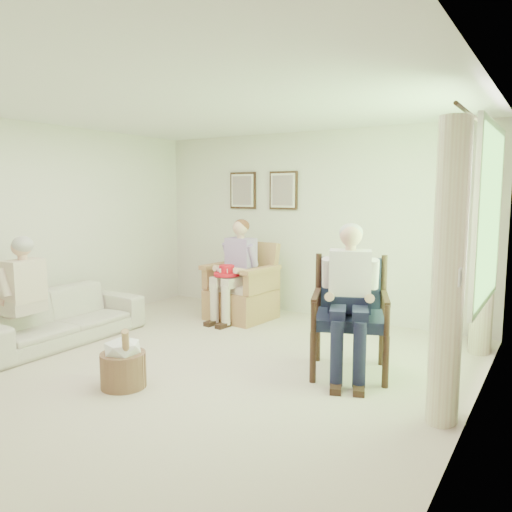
{
  "coord_description": "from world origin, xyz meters",
  "views": [
    {
      "loc": [
        3.04,
        -3.67,
        1.76
      ],
      "look_at": [
        0.14,
        1.01,
        1.05
      ],
      "focal_mm": 35.0,
      "sensor_mm": 36.0,
      "label": 1
    }
  ],
  "objects_px": {
    "wicker_armchair": "(243,295)",
    "person_dark": "(347,288)",
    "wood_armchair": "(354,311)",
    "red_hat": "(227,272)",
    "sofa": "(58,317)",
    "person_sofa": "(18,289)",
    "person_wicker": "(237,263)",
    "hatbox": "(123,362)"
  },
  "relations": [
    {
      "from": "wicker_armchair",
      "to": "sofa",
      "type": "distance_m",
      "value": 2.41
    },
    {
      "from": "wicker_armchair",
      "to": "person_dark",
      "type": "distance_m",
      "value": 2.5
    },
    {
      "from": "wood_armchair",
      "to": "hatbox",
      "type": "bearing_deg",
      "value": -157.7
    },
    {
      "from": "person_sofa",
      "to": "wood_armchair",
      "type": "bearing_deg",
      "value": 108.66
    },
    {
      "from": "hatbox",
      "to": "wood_armchair",
      "type": "bearing_deg",
      "value": 43.15
    },
    {
      "from": "person_wicker",
      "to": "person_sofa",
      "type": "distance_m",
      "value": 2.71
    },
    {
      "from": "hatbox",
      "to": "person_dark",
      "type": "bearing_deg",
      "value": 39.51
    },
    {
      "from": "sofa",
      "to": "person_dark",
      "type": "height_order",
      "value": "person_dark"
    },
    {
      "from": "wicker_armchair",
      "to": "red_hat",
      "type": "relative_size",
      "value": 3.04
    },
    {
      "from": "hatbox",
      "to": "person_wicker",
      "type": "bearing_deg",
      "value": 100.18
    },
    {
      "from": "wood_armchair",
      "to": "hatbox",
      "type": "relative_size",
      "value": 1.83
    },
    {
      "from": "hatbox",
      "to": "wicker_armchair",
      "type": "bearing_deg",
      "value": 99.65
    },
    {
      "from": "person_wicker",
      "to": "red_hat",
      "type": "xyz_separation_m",
      "value": [
        -0.02,
        -0.2,
        -0.09
      ]
    },
    {
      "from": "wood_armchair",
      "to": "person_dark",
      "type": "relative_size",
      "value": 0.77
    },
    {
      "from": "wood_armchair",
      "to": "hatbox",
      "type": "distance_m",
      "value": 2.23
    },
    {
      "from": "wicker_armchair",
      "to": "person_dark",
      "type": "bearing_deg",
      "value": -27.31
    },
    {
      "from": "wood_armchair",
      "to": "red_hat",
      "type": "bearing_deg",
      "value": 138.14
    },
    {
      "from": "sofa",
      "to": "person_wicker",
      "type": "relative_size",
      "value": 1.5
    },
    {
      "from": "sofa",
      "to": "person_dark",
      "type": "xyz_separation_m",
      "value": [
        3.29,
        0.75,
        0.56
      ]
    },
    {
      "from": "wood_armchair",
      "to": "person_sofa",
      "type": "distance_m",
      "value": 3.58
    },
    {
      "from": "person_dark",
      "to": "sofa",
      "type": "bearing_deg",
      "value": 171.99
    },
    {
      "from": "wicker_armchair",
      "to": "wood_armchair",
      "type": "relative_size",
      "value": 0.96
    },
    {
      "from": "wicker_armchair",
      "to": "person_sofa",
      "type": "xyz_separation_m",
      "value": [
        -1.23,
        -2.55,
        0.38
      ]
    },
    {
      "from": "wicker_armchair",
      "to": "sofa",
      "type": "bearing_deg",
      "value": -115.3
    },
    {
      "from": "sofa",
      "to": "hatbox",
      "type": "distance_m",
      "value": 1.78
    },
    {
      "from": "wood_armchair",
      "to": "sofa",
      "type": "distance_m",
      "value": 3.43
    },
    {
      "from": "wicker_armchair",
      "to": "person_dark",
      "type": "relative_size",
      "value": 0.74
    },
    {
      "from": "person_sofa",
      "to": "person_wicker",
      "type": "bearing_deg",
      "value": 148.39
    },
    {
      "from": "sofa",
      "to": "person_sofa",
      "type": "xyz_separation_m",
      "value": [
        -0.0,
        -0.48,
        0.42
      ]
    },
    {
      "from": "person_wicker",
      "to": "person_sofa",
      "type": "relative_size",
      "value": 1.08
    },
    {
      "from": "wood_armchair",
      "to": "person_dark",
      "type": "distance_m",
      "value": 0.31
    },
    {
      "from": "wood_armchair",
      "to": "hatbox",
      "type": "height_order",
      "value": "wood_armchair"
    },
    {
      "from": "wicker_armchair",
      "to": "wood_armchair",
      "type": "height_order",
      "value": "wood_armchair"
    },
    {
      "from": "red_hat",
      "to": "wood_armchair",
      "type": "bearing_deg",
      "value": -21.0
    },
    {
      "from": "red_hat",
      "to": "person_wicker",
      "type": "bearing_deg",
      "value": 83.08
    },
    {
      "from": "person_dark",
      "to": "person_sofa",
      "type": "xyz_separation_m",
      "value": [
        -3.29,
        -1.23,
        -0.14
      ]
    },
    {
      "from": "wicker_armchair",
      "to": "person_sofa",
      "type": "height_order",
      "value": "person_sofa"
    },
    {
      "from": "sofa",
      "to": "person_sofa",
      "type": "distance_m",
      "value": 0.63
    },
    {
      "from": "person_dark",
      "to": "red_hat",
      "type": "bearing_deg",
      "value": 133.93
    },
    {
      "from": "wood_armchair",
      "to": "person_dark",
      "type": "xyz_separation_m",
      "value": [
        0.0,
        -0.18,
        0.25
      ]
    },
    {
      "from": "wicker_armchair",
      "to": "red_hat",
      "type": "height_order",
      "value": "wicker_armchair"
    },
    {
      "from": "sofa",
      "to": "person_dark",
      "type": "relative_size",
      "value": 1.42
    }
  ]
}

